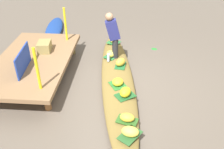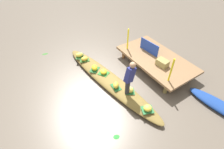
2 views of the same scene
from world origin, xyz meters
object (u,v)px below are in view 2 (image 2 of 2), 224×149
Objects in this scene: vendor_boat at (109,80)px; vendor_person at (130,77)px; moored_boat at (222,107)px; banana_bunch_0 at (84,59)px; banana_bunch_2 at (94,68)px; market_banner at (149,47)px; produce_crate at (162,63)px; banana_bunch_3 at (130,90)px; banana_bunch_6 at (104,72)px; banana_bunch_1 at (148,108)px; banana_bunch_4 at (116,85)px; water_bottle at (127,85)px; banana_bunch_5 at (79,55)px.

vendor_boat is 4.16× the size of vendor_person.
banana_bunch_0 is (-4.61, -2.70, 0.22)m from moored_boat.
banana_bunch_2 is 2.44m from market_banner.
produce_crate is at bearing -177.60° from moored_boat.
banana_bunch_3 is at bearing -62.36° from market_banner.
banana_bunch_0 is at bearing -122.58° from market_banner.
vendor_boat is 2.27× the size of moored_boat.
banana_bunch_6 is at bearing 11.78° from banana_bunch_0.
banana_bunch_1 is at bearing 9.38° from banana_bunch_2.
banana_bunch_4 is (-1.36, -0.27, 0.02)m from banana_bunch_1.
vendor_boat is 0.84m from water_bottle.
moored_boat is at bearing 10.94° from produce_crate.
banana_bunch_5 is 0.32× the size of market_banner.
banana_bunch_1 is 1.16m from water_bottle.
vendor_person is at bearing 3.50° from vendor_boat.
moored_boat is 2.53m from banana_bunch_1.
banana_bunch_6 is (1.53, 0.30, -0.01)m from banana_bunch_5.
produce_crate is at bearing 97.28° from vendor_person.
vendor_person is (1.70, 0.39, 0.61)m from banana_bunch_2.
banana_bunch_5 is 1.16× the size of banana_bunch_6.
water_bottle reaches higher than banana_bunch_6.
produce_crate reaches higher than banana_bunch_0.
vendor_boat reaches higher than moored_boat.
banana_bunch_0 is 2.76m from market_banner.
banana_bunch_2 is at bearing -171.30° from vendor_boat.
water_bottle reaches higher than banana_bunch_3.
banana_bunch_1 is at bearing 6.45° from banana_bunch_6.
banana_bunch_0 is at bearing -158.21° from moored_boat.
banana_bunch_3 is (2.48, 0.51, 0.01)m from banana_bunch_0.
banana_bunch_3 is (-2.13, -2.19, 0.23)m from moored_boat.
banana_bunch_1 reaches higher than vendor_boat.
water_bottle reaches higher than banana_bunch_1.
banana_bunch_6 is at bearing -97.71° from market_banner.
banana_bunch_2 is at bearing -172.71° from banana_bunch_4.
market_banner is at bearing 87.14° from banana_bunch_6.
banana_bunch_4 is 2.05m from produce_crate.
market_banner is at bearing 121.33° from vendor_person.
banana_bunch_0 is at bearing -173.76° from banana_bunch_4.
water_bottle is 0.48× the size of produce_crate.
banana_bunch_2 is 0.43m from banana_bunch_6.
banana_bunch_2 is (-2.63, -0.43, 0.01)m from banana_bunch_1.
market_banner reaches higher than banana_bunch_4.
banana_bunch_3 is 0.87× the size of banana_bunch_6.
market_banner is at bearing 117.51° from water_bottle.
vendor_person reaches higher than water_bottle.
water_bottle reaches higher than banana_bunch_0.
produce_crate reaches higher than banana_bunch_4.
banana_bunch_2 is 1.39× the size of water_bottle.
moored_boat is at bearing 29.00° from banana_bunch_5.
banana_bunch_4 is 1.10× the size of banana_bunch_6.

